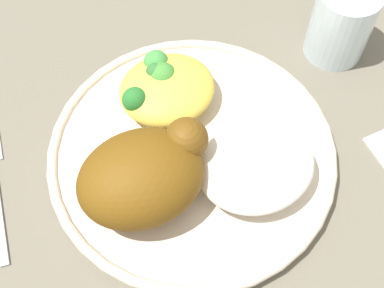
% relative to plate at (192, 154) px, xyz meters
% --- Properties ---
extents(ground_plane, '(2.00, 2.00, 0.00)m').
position_rel_plate_xyz_m(ground_plane, '(0.00, 0.00, -0.01)').
color(ground_plane, '#6A6354').
extents(plate, '(0.28, 0.28, 0.02)m').
position_rel_plate_xyz_m(plate, '(0.00, 0.00, 0.00)').
color(plate, beige).
rests_on(plate, ground_plane).
extents(roasted_chicken, '(0.12, 0.09, 0.07)m').
position_rel_plate_xyz_m(roasted_chicken, '(-0.05, -0.03, 0.04)').
color(roasted_chicken, brown).
rests_on(roasted_chicken, plate).
extents(rice_pile, '(0.11, 0.09, 0.04)m').
position_rel_plate_xyz_m(rice_pile, '(0.04, -0.05, 0.03)').
color(rice_pile, white).
rests_on(rice_pile, plate).
extents(mac_cheese_with_broccoli, '(0.09, 0.09, 0.04)m').
position_rel_plate_xyz_m(mac_cheese_with_broccoli, '(-0.00, 0.07, 0.03)').
color(mac_cheese_with_broccoli, gold).
rests_on(mac_cheese_with_broccoli, plate).
extents(water_glass, '(0.06, 0.06, 0.08)m').
position_rel_plate_xyz_m(water_glass, '(0.20, 0.07, 0.03)').
color(water_glass, silver).
rests_on(water_glass, ground_plane).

